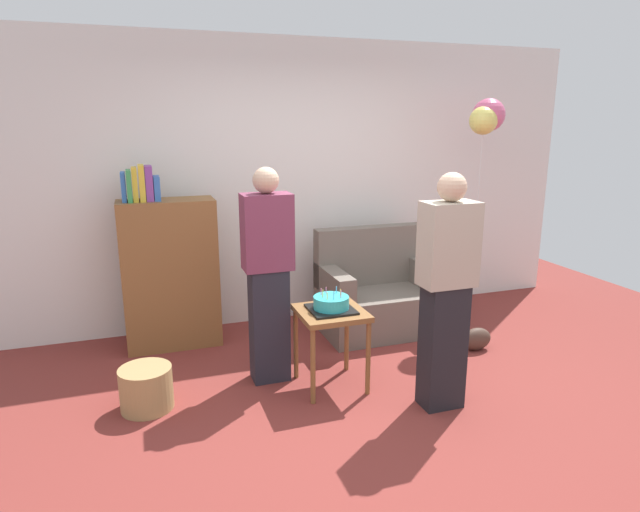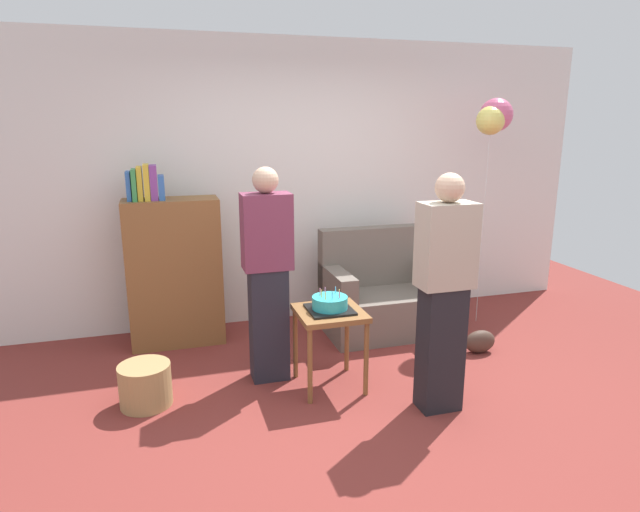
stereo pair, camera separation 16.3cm
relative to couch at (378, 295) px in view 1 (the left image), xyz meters
The scene contains 11 objects.
ground_plane 1.57m from the couch, 114.09° to the right, with size 8.00×8.00×0.00m, color maroon.
wall_back 1.35m from the couch, 134.06° to the left, with size 6.00×0.10×2.70m, color silver.
couch is the anchor object (origin of this frame).
bookshelf 1.92m from the couch, behind, with size 0.80×0.36×1.60m.
side_table 1.25m from the couch, 131.23° to the right, with size 0.48×0.48×0.60m.
birthday_cake 1.28m from the couch, 131.23° to the right, with size 0.32×0.32×0.17m.
person_blowing_candles 1.48m from the couch, 151.25° to the right, with size 0.36×0.22×1.63m.
person_holding_cake 1.54m from the couch, 97.44° to the right, with size 0.36×0.22×1.63m.
wicker_basket 2.30m from the couch, 158.75° to the right, with size 0.36×0.36×0.30m, color #A88451.
handbag 0.98m from the couch, 50.49° to the right, with size 0.28×0.14×0.20m, color #473328.
balloon_bunch 1.94m from the couch, ahead, with size 0.37×0.33×2.15m.
Camera 1 is at (-1.48, -3.03, 1.95)m, focal length 30.33 mm.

